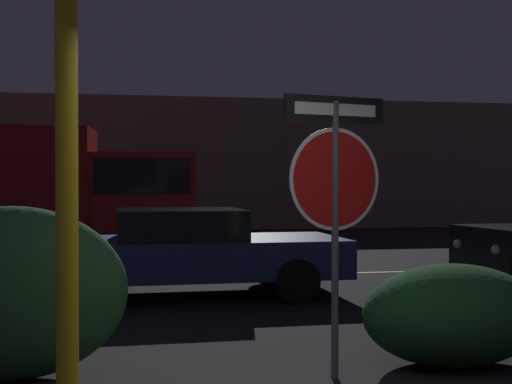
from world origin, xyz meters
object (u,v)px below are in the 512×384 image
Objects in this scene: stop_sign at (335,179)px; passing_car_2 at (187,251)px; delivery_truck at (60,183)px; yellow_pole_left at (67,235)px; hedge_bush_2 at (453,315)px; hedge_bush_1 at (11,293)px.

passing_car_2 is at bearing 86.36° from stop_sign.
passing_car_2 is 9.12m from delivery_truck.
hedge_bush_2 is at bearing 28.50° from yellow_pole_left.
hedge_bush_2 is at bearing 23.42° from passing_car_2.
passing_car_2 is at bearing 114.77° from hedge_bush_2.
stop_sign is at bearing 18.13° from delivery_truck.
hedge_bush_2 is (3.18, 1.73, -0.87)m from yellow_pole_left.
delivery_truck is (-1.30, 14.73, 0.28)m from yellow_pole_left.
stop_sign is at bearing -170.11° from hedge_bush_2.
yellow_pole_left is at bearing -12.58° from passing_car_2.
yellow_pole_left is 1.62× the size of hedge_bush_2.
stop_sign reaches higher than hedge_bush_2.
yellow_pole_left reaches higher than stop_sign.
hedge_bush_1 is 3.79m from hedge_bush_2.
yellow_pole_left reaches higher than hedge_bush_2.
delivery_truck is (-0.70, 12.78, 0.89)m from hedge_bush_1.
hedge_bush_2 is (3.77, -0.23, -0.26)m from hedge_bush_1.
passing_car_2 is (1.20, 6.02, -0.68)m from yellow_pole_left.
stop_sign is 1.23× the size of hedge_bush_1.
delivery_truck is at bearing 89.99° from stop_sign.
stop_sign is 13.62m from delivery_truck.
yellow_pole_left is at bearing -151.50° from hedge_bush_2.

